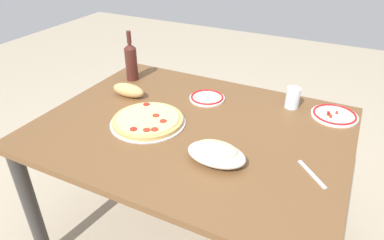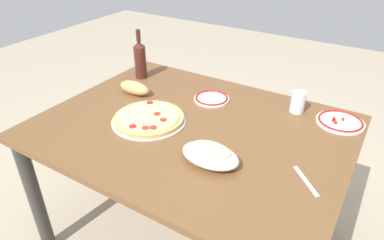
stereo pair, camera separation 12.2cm
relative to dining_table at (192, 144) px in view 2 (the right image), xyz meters
The scene contains 10 objects.
ground_plane 0.64m from the dining_table, ahead, with size 8.00×8.00×0.00m, color tan.
dining_table is the anchor object (origin of this frame).
pepperoni_pizza 0.24m from the dining_table, 20.20° to the left, with size 0.36×0.36×0.03m.
baked_pasta_dish 0.32m from the dining_table, 136.03° to the left, with size 0.24×0.15×0.08m.
wine_bottle 0.67m from the dining_table, 29.50° to the right, with size 0.07×0.07×0.29m.
water_glass 0.56m from the dining_table, 133.91° to the right, with size 0.07×0.07×0.11m, color silver.
side_plate_near 0.71m from the dining_table, 146.45° to the right, with size 0.22×0.22×0.02m.
side_plate_far 0.30m from the dining_table, 80.09° to the right, with size 0.19×0.19×0.02m.
bread_loaf 0.48m from the dining_table, 14.87° to the right, with size 0.19×0.08×0.07m, color tan.
fork_left 0.58m from the dining_table, 168.65° to the left, with size 0.17×0.02×0.01m, color #B7B7BC.
Camera 2 is at (-0.72, 1.16, 1.59)m, focal length 32.13 mm.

